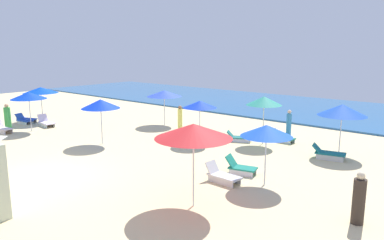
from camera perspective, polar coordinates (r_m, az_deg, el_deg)
The scene contains 25 objects.
ground_plane at distance 15.94m, azimuth -22.36°, elevation -8.40°, with size 60.00×60.00×0.00m, color beige.
ocean at distance 33.25m, azimuth 15.62°, elevation 1.98°, with size 60.00×13.57×0.12m, color #296098.
umbrella_0 at distance 18.79m, azimuth 22.36°, elevation 1.45°, with size 2.27×2.27×2.49m.
lounge_chair_0_0 at distance 18.30m, azimuth 20.44°, elevation -4.88°, with size 1.60×0.97×0.67m.
umbrella_1 at distance 11.56m, azimuth 0.23°, elevation -1.73°, with size 2.50×2.50×2.76m.
umbrella_2 at distance 24.54m, azimuth -4.36°, elevation 4.14°, with size 2.34×2.34×2.34m.
umbrella_3 at distance 13.79m, azimuth 11.54°, elevation -1.64°, with size 1.94×1.94×2.33m.
lounge_chair_3_0 at distance 14.35m, azimuth 4.74°, elevation -8.61°, with size 1.44×0.65×0.72m.
lounge_chair_3_1 at distance 15.36m, azimuth 7.53°, elevation -7.30°, with size 1.37×0.90×0.74m.
umbrella_4 at distance 19.82m, azimuth 11.17°, elevation 2.95°, with size 1.90×1.90×2.59m.
lounge_chair_4_0 at distance 20.88m, azimuth 13.87°, elevation -2.66°, with size 1.33×0.65×0.65m.
lounge_chair_4_1 at distance 20.53m, azimuth 7.23°, elevation -2.71°, with size 1.44×1.11×0.58m.
umbrella_5 at distance 24.63m, azimuth -24.12°, elevation 3.49°, with size 2.15×2.15×2.46m.
lounge_chair_5_0 at distance 25.18m, azimuth -27.41°, elevation -1.17°, with size 1.31×0.76×0.76m.
lounge_chair_5_1 at distance 26.17m, azimuth -21.79°, elevation -0.35°, with size 1.57×0.78×0.75m.
umbrella_6 at distance 20.03m, azimuth -14.06°, elevation 2.45°, with size 2.06×2.06×2.44m.
umbrella_7 at distance 27.62m, azimuth -22.52°, elevation 4.32°, with size 2.37×2.37×2.44m.
lounge_chair_7_0 at distance 28.01m, azimuth -24.50°, elevation 0.14°, with size 1.58×1.07×0.62m.
lounge_chair_7_1 at distance 27.66m, azimuth -24.73°, elevation -0.04°, with size 1.35×0.75×0.67m.
umbrella_8 at distance 19.70m, azimuth 1.22°, elevation 2.45°, with size 1.82×1.82×2.32m.
beachgoer_0 at distance 26.32m, azimuth -26.81°, elevation 0.38°, with size 0.42×0.42×1.62m.
beachgoer_1 at distance 21.51m, azimuth 14.85°, elevation -0.79°, with size 0.36×0.36×1.68m.
beachgoer_2 at distance 22.51m, azimuth -1.88°, elevation 0.08°, with size 0.40×0.40×1.66m.
beachgoer_3 at distance 11.99m, azimuth 24.56°, elevation -11.24°, with size 0.49×0.49×1.60m.
cooler_box_0 at distance 22.60m, azimuth 11.13°, elevation -1.73°, with size 0.58×0.33×0.31m, color red.
Camera 1 is at (13.52, -6.75, 5.09)m, focal length 34.23 mm.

